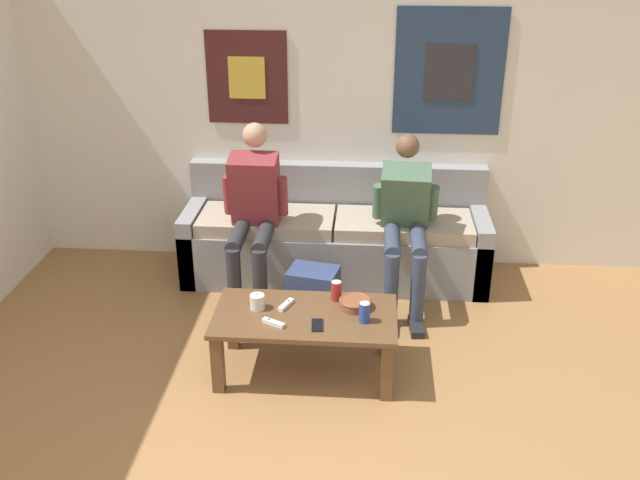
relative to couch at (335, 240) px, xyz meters
The scene contains 13 objects.
wall_back 1.04m from the couch, 102.52° to the left, with size 10.00×0.07×2.55m.
couch is the anchor object (origin of this frame).
coffee_table 1.31m from the couch, 94.64° to the right, with size 1.10×0.58×0.41m.
person_seated_adult 0.77m from the couch, 147.53° to the right, with size 0.47×0.82×1.26m.
person_seated_teen 0.71m from the couch, 33.99° to the right, with size 0.47×0.88×1.18m.
backpack 0.72m from the couch, 99.22° to the right, with size 0.37×0.33×0.39m.
ceramic_bowl 1.23m from the couch, 81.06° to the right, with size 0.20×0.20×0.06m.
pillar_candle 1.33m from the couch, 107.62° to the right, with size 0.09×0.09×0.10m.
drink_can_blue 1.40m from the couch, 79.65° to the right, with size 0.07×0.07×0.12m.
drink_can_red 1.13m from the couch, 86.41° to the right, with size 0.07×0.07×0.12m.
game_controller_near_left 1.47m from the couch, 100.96° to the right, with size 0.14×0.10×0.03m.
game_controller_near_right 1.25m from the couch, 100.66° to the right, with size 0.09×0.15×0.03m.
cell_phone 1.44m from the couch, 90.91° to the right, with size 0.08×0.14×0.01m.
Camera 1 is at (0.35, -2.47, 2.59)m, focal length 40.00 mm.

